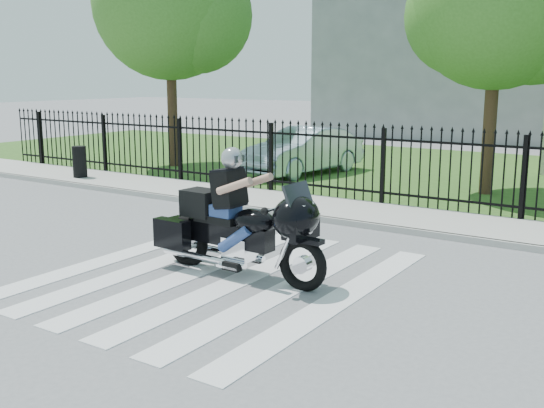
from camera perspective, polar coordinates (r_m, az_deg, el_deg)
The scene contains 12 objects.
ground at distance 9.58m, azimuth -4.92°, elevation -6.44°, with size 120.00×120.00×0.00m, color slate.
crosswalk at distance 9.58m, azimuth -4.92°, elevation -6.40°, with size 5.00×5.50×0.01m, color silver, non-canonical shape.
sidewalk at distance 13.71m, azimuth 8.11°, elevation -0.80°, with size 40.00×2.00×0.12m, color #ADAAA3.
curb at distance 12.83m, azimuth 6.19°, elevation -1.59°, with size 40.00×0.12×0.12m, color #ADAAA3.
grass_strip at distance 20.18m, azimuth 16.67°, elevation 2.60°, with size 40.00×12.00×0.02m, color #2E511B.
iron_fence at distance 14.46m, azimuth 9.90°, elevation 3.17°, with size 26.00×0.04×1.80m.
tree_left at distance 21.23m, azimuth -9.20°, elevation 17.32°, with size 4.80×4.80×7.58m.
tree_mid at distance 16.76m, azimuth 19.60°, elevation 16.71°, with size 4.20×4.20×6.78m.
building_tall at distance 34.40m, azimuth 19.38°, elevation 15.90°, with size 15.00×10.00×12.00m, color #93979B.
motorcycle_rider at distance 9.40m, azimuth -3.25°, elevation -1.69°, with size 2.96×0.94×1.96m.
parked_car at distance 19.26m, azimuth 2.83°, elevation 4.79°, with size 1.48×4.24×1.40m, color silver.
litter_bin at distance 18.76m, azimuth -16.86°, elevation 3.65°, with size 0.39×0.39×0.88m, color black.
Camera 1 is at (5.68, -7.14, 2.93)m, focal length 42.00 mm.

